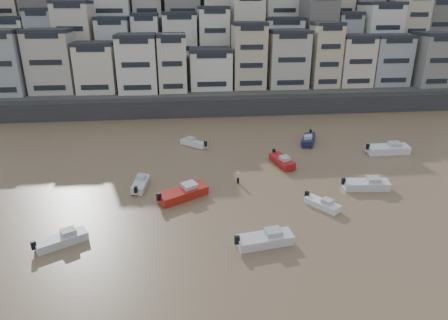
{
  "coord_description": "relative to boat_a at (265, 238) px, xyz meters",
  "views": [
    {
      "loc": [
        4.9,
        -13.58,
        21.27
      ],
      "look_at": [
        9.67,
        30.0,
        4.0
      ],
      "focal_mm": 32.0,
      "sensor_mm": 36.0,
      "label": 1
    }
  ],
  "objects": [
    {
      "name": "harbor_wall",
      "position": [
        -2.22,
        47.12,
        0.95
      ],
      "size": [
        140.0,
        3.0,
        3.5
      ],
      "primitive_type": "cube",
      "color": "#38383A",
      "rests_on": "ground"
    },
    {
      "name": "hillside",
      "position": [
        2.51,
        86.96,
        12.21
      ],
      "size": [
        141.04,
        66.0,
        50.0
      ],
      "color": "#4C4C47",
      "rests_on": "ground"
    },
    {
      "name": "boat_a",
      "position": [
        0.0,
        0.0,
        0.0
      ],
      "size": [
        6.07,
        2.86,
        1.59
      ],
      "primitive_type": null,
      "rotation": [
        0.0,
        0.0,
        0.17
      ],
      "color": "silver",
      "rests_on": "ground"
    },
    {
      "name": "boat_b",
      "position": [
        7.86,
        6.57,
        -0.18
      ],
      "size": [
        3.82,
        4.56,
        1.24
      ],
      "primitive_type": null,
      "rotation": [
        0.0,
        0.0,
        -0.96
      ],
      "color": "white",
      "rests_on": "ground"
    },
    {
      "name": "boat_c",
      "position": [
        -7.53,
        10.48,
        0.1
      ],
      "size": [
        6.74,
        5.24,
        1.79
      ],
      "primitive_type": null,
      "rotation": [
        0.0,
        0.0,
        0.54
      ],
      "color": "#AF2115",
      "rests_on": "ground"
    },
    {
      "name": "boat_d",
      "position": [
        14.77,
        10.59,
        0.03
      ],
      "size": [
        6.19,
        2.58,
        1.64
      ],
      "primitive_type": null,
      "rotation": [
        0.0,
        0.0,
        -0.1
      ],
      "color": "silver",
      "rests_on": "ground"
    },
    {
      "name": "boat_e",
      "position": [
        6.47,
        19.47,
        -0.02
      ],
      "size": [
        3.06,
        5.99,
        1.56
      ],
      "primitive_type": null,
      "rotation": [
        0.0,
        0.0,
        -1.35
      ],
      "color": "#A91416",
      "rests_on": "ground"
    },
    {
      "name": "boat_f",
      "position": [
        -12.72,
        14.03,
        -0.12
      ],
      "size": [
        2.24,
        5.15,
        1.36
      ],
      "primitive_type": null,
      "rotation": [
        0.0,
        0.0,
        1.45
      ],
      "color": "silver",
      "rests_on": "ground"
    },
    {
      "name": "boat_g",
      "position": [
        23.51,
        22.17,
        0.14
      ],
      "size": [
        6.91,
        2.28,
        1.88
      ],
      "primitive_type": null,
      "rotation": [
        0.0,
        0.0,
        -0.0
      ],
      "color": "white",
      "rests_on": "ground"
    },
    {
      "name": "boat_h",
      "position": [
        -5.54,
        28.78,
        -0.12
      ],
      "size": [
        4.8,
        4.57,
        1.36
      ],
      "primitive_type": null,
      "rotation": [
        0.0,
        0.0,
        2.4
      ],
      "color": "silver",
      "rests_on": "ground"
    },
    {
      "name": "boat_i",
      "position": [
        13.01,
        28.1,
        0.01
      ],
      "size": [
        4.13,
        6.16,
        1.6
      ],
      "primitive_type": null,
      "rotation": [
        0.0,
        0.0,
        -1.98
      ],
      "color": "#131C3E",
      "rests_on": "ground"
    },
    {
      "name": "boat_j",
      "position": [
        -19.04,
        2.18,
        -0.1
      ],
      "size": [
        5.26,
        4.04,
        1.39
      ],
      "primitive_type": null,
      "rotation": [
        0.0,
        0.0,
        0.53
      ],
      "color": "silver",
      "rests_on": "ground"
    },
    {
      "name": "person_pink",
      "position": [
        -0.55,
        14.07,
        0.07
      ],
      "size": [
        0.44,
        0.44,
        1.74
      ],
      "primitive_type": null,
      "color": "#F8AFC4",
      "rests_on": "ground"
    }
  ]
}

